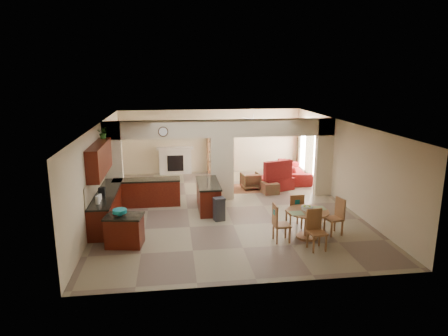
{
  "coord_description": "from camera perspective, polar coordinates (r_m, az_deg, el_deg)",
  "views": [
    {
      "loc": [
        -1.71,
        -12.49,
        4.34
      ],
      "look_at": [
        -0.03,
        0.3,
        1.27
      ],
      "focal_mm": 32.0,
      "sensor_mm": 36.0,
      "label": 1
    }
  ],
  "objects": [
    {
      "name": "window_a",
      "position": [
        16.16,
        13.25,
        1.8
      ],
      "size": [
        0.02,
        0.9,
        1.9
      ],
      "primitive_type": "cube",
      "color": "white",
      "rests_on": "wall_right"
    },
    {
      "name": "partition_right_pier",
      "position": [
        14.83,
        14.06,
        1.53
      ],
      "size": [
        0.6,
        0.25,
        2.8
      ],
      "primitive_type": "cube",
      "color": "beige",
      "rests_on": "floor"
    },
    {
      "name": "chair_north",
      "position": [
        11.62,
        10.16,
        -5.88
      ],
      "size": [
        0.44,
        0.44,
        1.02
      ],
      "rotation": [
        0.0,
        0.0,
        3.19
      ],
      "color": "olive",
      "rests_on": "floor"
    },
    {
      "name": "sofa",
      "position": [
        16.96,
        9.91,
        -0.41
      ],
      "size": [
        2.52,
        1.1,
        0.72
      ],
      "primitive_type": "imported",
      "rotation": [
        0.0,
        0.0,
        1.51
      ],
      "color": "maroon",
      "rests_on": "floor"
    },
    {
      "name": "wall_left",
      "position": [
        13.04,
        -17.41,
        -0.29
      ],
      "size": [
        0.0,
        10.0,
        10.0
      ],
      "primitive_type": "plane",
      "rotation": [
        1.57,
        0.0,
        1.57
      ],
      "color": "beige",
      "rests_on": "floor"
    },
    {
      "name": "wall_right",
      "position": [
        14.05,
        16.67,
        0.71
      ],
      "size": [
        0.0,
        10.0,
        10.0
      ],
      "primitive_type": "plane",
      "rotation": [
        1.57,
        0.0,
        -1.57
      ],
      "color": "beige",
      "rests_on": "floor"
    },
    {
      "name": "wall_front",
      "position": [
        8.23,
        5.05,
        -7.63
      ],
      "size": [
        8.0,
        0.0,
        8.0
      ],
      "primitive_type": "plane",
      "rotation": [
        -1.57,
        0.0,
        0.0
      ],
      "color": "beige",
      "rests_on": "floor"
    },
    {
      "name": "drape_b_right",
      "position": [
        18.27,
        10.62,
        3.24
      ],
      "size": [
        0.1,
        0.28,
        2.3
      ],
      "primitive_type": "cube",
      "color": "#431D1B",
      "rests_on": "wall_right"
    },
    {
      "name": "glazed_door",
      "position": [
        16.97,
        12.22,
        1.88
      ],
      "size": [
        0.02,
        0.7,
        2.1
      ],
      "primitive_type": "cube",
      "color": "white",
      "rests_on": "wall_right"
    },
    {
      "name": "trash_can",
      "position": [
        12.09,
        -0.7,
        -6.02
      ],
      "size": [
        0.36,
        0.33,
        0.66
      ],
      "primitive_type": "cube",
      "rotation": [
        0.0,
        0.0,
        0.23
      ],
      "color": "#303033",
      "rests_on": "floor"
    },
    {
      "name": "chair_south",
      "position": [
        10.41,
        12.95,
        -8.32
      ],
      "size": [
        0.47,
        0.47,
        1.02
      ],
      "rotation": [
        0.0,
        0.0,
        0.14
      ],
      "color": "olive",
      "rests_on": "floor"
    },
    {
      "name": "kitchen_counter",
      "position": [
        12.94,
        -14.06,
        -4.48
      ],
      "size": [
        2.52,
        3.29,
        1.48
      ],
      "color": "#3C0807",
      "rests_on": "floor"
    },
    {
      "name": "drape_b_left",
      "position": [
        17.16,
        11.84,
        2.53
      ],
      "size": [
        0.1,
        0.28,
        2.3
      ],
      "primitive_type": "cube",
      "color": "#431D1B",
      "rests_on": "wall_right"
    },
    {
      "name": "fireplace",
      "position": [
        17.72,
        -6.98,
        1.13
      ],
      "size": [
        1.6,
        0.35,
        1.2
      ],
      "color": "beige",
      "rests_on": "floor"
    },
    {
      "name": "partition_left_pier",
      "position": [
        13.95,
        -15.52,
        0.7
      ],
      "size": [
        0.6,
        0.25,
        2.8
      ],
      "primitive_type": "cube",
      "color": "beige",
      "rests_on": "floor"
    },
    {
      "name": "fruit_bowl",
      "position": [
        10.85,
        11.75,
        -5.69
      ],
      "size": [
        0.3,
        0.3,
        0.16
      ],
      "primitive_type": "cylinder",
      "color": "#8CBA27",
      "rests_on": "dining_table"
    },
    {
      "name": "wall_back",
      "position": [
        17.82,
        -1.89,
        3.86
      ],
      "size": [
        8.0,
        0.0,
        8.0
      ],
      "primitive_type": "plane",
      "rotation": [
        1.57,
        0.0,
        0.0
      ],
      "color": "beige",
      "rests_on": "floor"
    },
    {
      "name": "ottoman",
      "position": [
        14.9,
        6.62,
        -2.85
      ],
      "size": [
        0.62,
        0.62,
        0.4
      ],
      "primitive_type": "cube",
      "rotation": [
        0.0,
        0.0,
        0.12
      ],
      "color": "maroon",
      "rests_on": "floor"
    },
    {
      "name": "chair_east",
      "position": [
        11.46,
        15.77,
        -6.46
      ],
      "size": [
        0.5,
        0.5,
        1.02
      ],
      "rotation": [
        0.0,
        0.0,
        4.93
      ],
      "color": "olive",
      "rests_on": "floor"
    },
    {
      "name": "plant",
      "position": [
        12.94,
        -16.86,
        4.85
      ],
      "size": [
        0.35,
        0.31,
        0.37
      ],
      "primitive_type": "imported",
      "rotation": [
        0.0,
        0.0,
        -0.07
      ],
      "color": "#1A5316",
      "rests_on": "upper_cabinets"
    },
    {
      "name": "drape_a_left",
      "position": [
        15.59,
        13.88,
        1.35
      ],
      "size": [
        0.1,
        0.28,
        2.3
      ],
      "primitive_type": "cube",
      "color": "#431D1B",
      "rests_on": "wall_right"
    },
    {
      "name": "floor",
      "position": [
        13.34,
        0.28,
        -5.63
      ],
      "size": [
        10.0,
        10.0,
        0.0
      ],
      "primitive_type": "plane",
      "color": "#84785B",
      "rests_on": "ground"
    },
    {
      "name": "partition_center_pier",
      "position": [
        13.98,
        -0.27,
        -0.03
      ],
      "size": [
        0.8,
        0.25,
        2.2
      ],
      "primitive_type": "cube",
      "color": "beige",
      "rests_on": "floor"
    },
    {
      "name": "wall_clock",
      "position": [
        13.48,
        -8.69,
        5.15
      ],
      "size": [
        0.34,
        0.03,
        0.34
      ],
      "primitive_type": "cylinder",
      "rotation": [
        1.57,
        0.0,
        0.0
      ],
      "color": "#492F18",
      "rests_on": "partition_header"
    },
    {
      "name": "chair_west",
      "position": [
        10.65,
        7.81,
        -7.59
      ],
      "size": [
        0.44,
        0.43,
        1.02
      ],
      "rotation": [
        0.0,
        0.0,
        1.61
      ],
      "color": "olive",
      "rests_on": "floor"
    },
    {
      "name": "shelving_unit",
      "position": [
        17.77,
        -0.7,
        2.2
      ],
      "size": [
        1.0,
        0.32,
        1.8
      ],
      "primitive_type": "cube",
      "color": "olive",
      "rests_on": "floor"
    },
    {
      "name": "rug",
      "position": [
        15.5,
        3.63,
        -2.9
      ],
      "size": [
        1.6,
        1.3,
        0.01
      ],
      "primitive_type": "cube",
      "color": "brown",
      "rests_on": "floor"
    },
    {
      "name": "drape_a_right",
      "position": [
        16.69,
        12.4,
        2.21
      ],
      "size": [
        0.1,
        0.28,
        2.3
      ],
      "primitive_type": "cube",
      "color": "#431D1B",
      "rests_on": "wall_right"
    },
    {
      "name": "kitchen_island",
      "position": [
        10.68,
        -14.01,
        -8.63
      ],
      "size": [
        1.04,
        0.81,
        0.82
      ],
      "rotation": [
        0.0,
        0.0,
        -0.15
      ],
      "color": "#3C0807",
      "rests_on": "floor"
    },
    {
      "name": "chaise",
      "position": [
        15.51,
        7.27,
        -2.09
      ],
      "size": [
        1.43,
        1.3,
        0.47
      ],
      "primitive_type": "cube",
      "rotation": [
        0.0,
        0.0,
        0.33
      ],
      "color": "maroon",
      "rests_on": "floor"
    },
    {
      "name": "window_b",
      "position": [
        17.73,
        11.33,
        2.9
      ],
      "size": [
        0.02,
        0.9,
        1.9
      ],
      "primitive_type": "cube",
      "color": "white",
      "rests_on": "wall_right"
    },
    {
      "name": "upper_cabinets",
      "position": [
        12.13,
        -17.36,
        1.23
      ],
      "size": [
        0.35,
        2.4,
        0.9
      ],
      "primitive_type": "cube",
      "color": "#3C0807",
      "rests_on": "wall_left"
    },
    {
      "name": "partition_header",
      "position": [
        13.73,
        -0.27,
        5.66
      ],
      "size": [
        8.0,
        0.25,
        0.6
      ],
      "primitive_type": "cube",
      "color": "beige",
      "rests_on": "partition_center_pier"
    },
    {
      "name": "dining_table",
      "position": [
        11.03,
        11.83,
        -7.26
      ],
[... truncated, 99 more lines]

